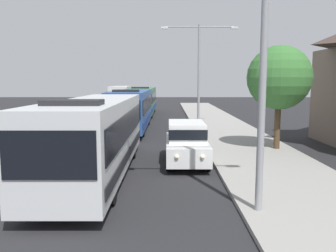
{
  "coord_description": "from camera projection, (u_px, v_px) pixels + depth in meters",
  "views": [
    {
      "loc": [
        1.55,
        -3.31,
        3.74
      ],
      "look_at": [
        1.52,
        13.49,
        1.56
      ],
      "focal_mm": 36.54,
      "sensor_mm": 36.0,
      "label": 1
    }
  ],
  "objects": [
    {
      "name": "box_truck_oncoming",
      "position": [
        121.0,
        98.0,
        43.81
      ],
      "size": [
        2.35,
        8.08,
        3.15
      ],
      "color": "black",
      "rests_on": "ground_plane"
    },
    {
      "name": "bus_second_in_line",
      "position": [
        132.0,
        108.0,
        26.54
      ],
      "size": [
        2.58,
        10.97,
        3.21
      ],
      "color": "#284C8C",
      "rests_on": "ground_plane"
    },
    {
      "name": "bus_lead",
      "position": [
        97.0,
        134.0,
        13.62
      ],
      "size": [
        2.58,
        11.01,
        3.21
      ],
      "color": "silver",
      "rests_on": "ground_plane"
    },
    {
      "name": "bus_middle",
      "position": [
        144.0,
        100.0,
        38.91
      ],
      "size": [
        2.58,
        12.39,
        3.21
      ],
      "color": "#33724C",
      "rests_on": "ground_plane"
    },
    {
      "name": "streetlamp_mid",
      "position": [
        199.0,
        64.0,
        28.07
      ],
      "size": [
        6.22,
        0.28,
        8.21
      ],
      "color": "gray",
      "rests_on": "sidewalk"
    },
    {
      "name": "roadside_tree",
      "position": [
        280.0,
        78.0,
        18.03
      ],
      "size": [
        3.38,
        3.38,
        5.5
      ],
      "color": "#4C3823",
      "rests_on": "sidewalk"
    },
    {
      "name": "white_suv",
      "position": [
        187.0,
        141.0,
        15.73
      ],
      "size": [
        1.86,
        4.65,
        1.9
      ],
      "color": "white",
      "rests_on": "ground_plane"
    },
    {
      "name": "streetlamp_near",
      "position": [
        265.0,
        28.0,
        9.0
      ],
      "size": [
        5.05,
        0.28,
        8.25
      ],
      "color": "gray",
      "rests_on": "sidewalk"
    }
  ]
}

